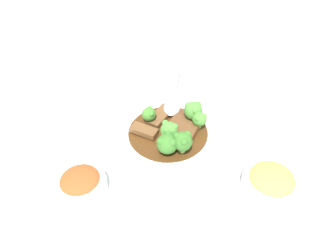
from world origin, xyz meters
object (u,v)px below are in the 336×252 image
at_px(beef_strip_2, 186,132).
at_px(broccoli_floret_3, 199,119).
at_px(beef_strip_1, 179,123).
at_px(beef_strip_3, 144,131).
at_px(broccoli_floret_2, 167,143).
at_px(side_bowl_appetizer, 270,182).
at_px(beef_strip_4, 175,112).
at_px(sauce_dish, 107,94).
at_px(broccoli_floret_5, 149,114).
at_px(broccoli_floret_4, 183,141).
at_px(broccoli_floret_0, 169,130).
at_px(serving_spoon, 173,103).
at_px(main_plate, 168,134).
at_px(side_bowl_kimchi, 81,183).
at_px(broccoli_floret_1, 193,111).
at_px(beef_strip_0, 160,116).

distance_m(beef_strip_2, broccoli_floret_3, 0.04).
height_order(beef_strip_1, beef_strip_3, beef_strip_3).
relative_size(broccoli_floret_2, side_bowl_appetizer, 0.43).
bearing_deg(beef_strip_4, sauce_dish, -87.74).
bearing_deg(broccoli_floret_3, broccoli_floret_2, -14.21).
bearing_deg(broccoli_floret_5, beef_strip_1, 111.57).
bearing_deg(broccoli_floret_4, broccoli_floret_0, -116.01).
bearing_deg(broccoli_floret_4, broccoli_floret_2, -58.34).
relative_size(broccoli_floret_5, serving_spoon, 0.19).
xyz_separation_m(broccoli_floret_4, sauce_dish, (-0.09, -0.26, -0.04)).
xyz_separation_m(main_plate, broccoli_floret_3, (-0.04, 0.05, 0.03)).
bearing_deg(side_bowl_appetizer, side_bowl_kimchi, -60.40).
bearing_deg(beef_strip_2, broccoli_floret_2, -9.44).
distance_m(beef_strip_2, broccoli_floret_5, 0.09).
bearing_deg(side_bowl_appetizer, broccoli_floret_1, -113.76).
bearing_deg(broccoli_floret_0, side_bowl_kimchi, -23.65).
height_order(beef_strip_1, broccoli_floret_1, broccoli_floret_1).
relative_size(beef_strip_4, serving_spoon, 0.28).
distance_m(beef_strip_4, serving_spoon, 0.03).
height_order(beef_strip_0, side_bowl_kimchi, side_bowl_kimchi).
distance_m(beef_strip_2, side_bowl_kimchi, 0.24).
bearing_deg(broccoli_floret_3, beef_strip_1, -72.31).
bearing_deg(side_bowl_appetizer, beef_strip_4, -109.71).
xyz_separation_m(beef_strip_0, beef_strip_3, (0.06, -0.00, 0.00)).
height_order(broccoli_floret_1, broccoli_floret_3, broccoli_floret_1).
xyz_separation_m(broccoli_floret_0, broccoli_floret_3, (-0.06, 0.04, 0.00)).
bearing_deg(main_plate, beef_strip_0, -129.69).
bearing_deg(broccoli_floret_4, beef_strip_0, -126.81).
distance_m(serving_spoon, side_bowl_appetizer, 0.30).
xyz_separation_m(broccoli_floret_0, side_bowl_appetizer, (0.01, 0.23, -0.02)).
bearing_deg(beef_strip_4, broccoli_floret_3, 77.59).
bearing_deg(main_plate, broccoli_floret_3, 129.13).
bearing_deg(beef_strip_4, side_bowl_appetizer, 70.29).
xyz_separation_m(broccoli_floret_4, serving_spoon, (-0.12, -0.09, -0.02)).
height_order(beef_strip_1, side_bowl_appetizer, side_bowl_appetizer).
distance_m(beef_strip_0, broccoli_floret_3, 0.10).
xyz_separation_m(beef_strip_1, broccoli_floret_1, (-0.03, 0.02, 0.02)).
height_order(broccoli_floret_3, broccoli_floret_5, broccoli_floret_3).
xyz_separation_m(main_plate, broccoli_floret_1, (-0.06, 0.03, 0.04)).
distance_m(broccoli_floret_3, broccoli_floret_5, 0.11).
bearing_deg(beef_strip_0, broccoli_floret_3, 97.55).
bearing_deg(beef_strip_0, beef_strip_3, -4.44).
relative_size(main_plate, beef_strip_0, 3.75).
distance_m(main_plate, beef_strip_0, 0.05).
bearing_deg(beef_strip_1, beef_strip_2, 55.45).
relative_size(beef_strip_1, beef_strip_2, 0.74).
distance_m(beef_strip_2, broccoli_floret_2, 0.07).
bearing_deg(sauce_dish, beef_strip_4, 92.26).
relative_size(beef_strip_2, broccoli_floret_5, 1.68).
xyz_separation_m(broccoli_floret_2, side_bowl_kimchi, (0.15, -0.10, -0.02)).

